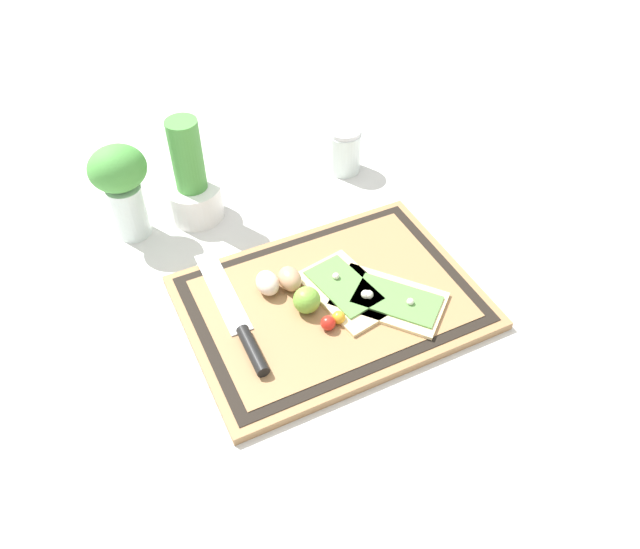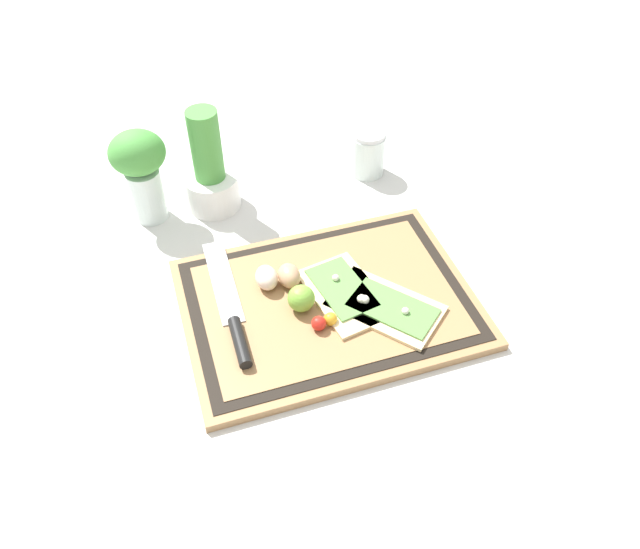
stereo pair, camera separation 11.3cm
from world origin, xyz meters
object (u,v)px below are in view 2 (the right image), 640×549
pizza_slice_far (345,293)px  egg_brown (289,276)px  pizza_slice_near (387,307)px  cherry_tomato_red (319,323)px  knife (233,319)px  herb_glass (141,168)px  lime (301,298)px  cherry_tomato_yellow (330,319)px  sauce_jar (367,155)px  egg_pink (267,278)px  herb_pot (210,175)px

pizza_slice_far → egg_brown: egg_brown is taller
pizza_slice_far → pizza_slice_near: bearing=-42.2°
egg_brown → cherry_tomato_red: egg_brown is taller
knife → egg_brown: (0.12, 0.06, 0.01)m
pizza_slice_far → herb_glass: herb_glass is taller
pizza_slice_far → cherry_tomato_red: size_ratio=7.59×
pizza_slice_far → lime: (-0.08, -0.00, 0.02)m
pizza_slice_far → egg_brown: (-0.09, 0.06, 0.01)m
cherry_tomato_yellow → sauce_jar: (0.23, 0.42, 0.01)m
sauce_jar → egg_brown: bearing=-131.5°
egg_brown → egg_pink: size_ratio=1.00×
egg_brown → herb_glass: (-0.22, 0.30, 0.08)m
pizza_slice_far → egg_pink: (-0.13, 0.07, 0.01)m
knife → herb_pot: 0.36m
herb_glass → cherry_tomato_yellow: bearing=-58.1°
pizza_slice_near → herb_pot: size_ratio=0.98×
cherry_tomato_red → egg_brown: bearing=98.7°
egg_pink → cherry_tomato_red: 0.14m
pizza_slice_near → sauce_jar: (0.12, 0.42, 0.02)m
pizza_slice_far → sauce_jar: bearing=63.4°
egg_pink → pizza_slice_far: bearing=-27.9°
cherry_tomato_red → herb_pot: 0.43m
lime → cherry_tomato_red: lime is taller
egg_brown → cherry_tomato_red: size_ratio=2.05×
lime → cherry_tomato_red: size_ratio=1.86×
pizza_slice_far → cherry_tomato_yellow: bearing=-129.7°
pizza_slice_near → herb_glass: herb_glass is taller
cherry_tomato_yellow → egg_brown: bearing=109.6°
knife → egg_brown: 0.13m
herb_pot → sauce_jar: herb_pot is taller
egg_brown → herb_pot: (-0.08, 0.29, 0.04)m
cherry_tomato_red → herb_glass: 0.49m
lime → herb_pot: 0.37m
pizza_slice_near → cherry_tomato_red: cherry_tomato_red is taller
egg_brown → cherry_tomato_red: bearing=-81.3°
cherry_tomato_red → herb_pot: size_ratio=0.12×
knife → herb_glass: herb_glass is taller
pizza_slice_far → knife: bearing=-179.7°
pizza_slice_near → knife: (-0.26, 0.05, 0.00)m
knife → cherry_tomato_yellow: (0.16, -0.05, 0.00)m
egg_brown → sauce_jar: (0.27, 0.30, 0.01)m
herb_glass → egg_pink: bearing=-58.8°
herb_pot → herb_glass: 0.14m
cherry_tomato_yellow → herb_pot: 0.43m
knife → sauce_jar: 0.53m
pizza_slice_far → egg_pink: egg_pink is taller
egg_brown → egg_pink: 0.04m
egg_brown → sauce_jar: sauce_jar is taller
pizza_slice_far → lime: 0.09m
pizza_slice_near → herb_pot: herb_pot is taller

